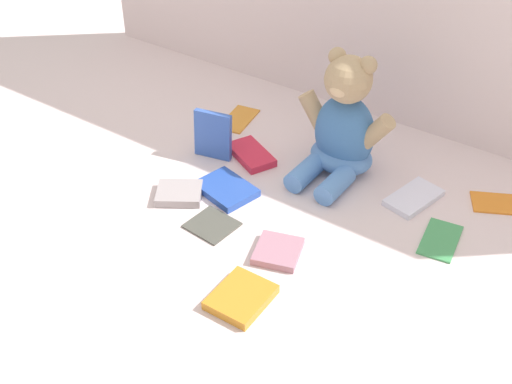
# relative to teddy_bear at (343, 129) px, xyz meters

# --- Properties ---
(ground_plane) EXTENTS (3.20, 3.20, 0.00)m
(ground_plane) POSITION_rel_teddy_bear_xyz_m (-0.06, -0.20, -0.11)
(ground_plane) COLOR silver
(teddy_bear) EXTENTS (0.25, 0.22, 0.30)m
(teddy_bear) POSITION_rel_teddy_bear_xyz_m (0.00, 0.00, 0.00)
(teddy_bear) COLOR #3F72B2
(teddy_bear) RESTS_ON ground_plane
(book_case_0) EXTENTS (0.10, 0.12, 0.02)m
(book_case_0) POSITION_rel_teddy_bear_xyz_m (0.06, -0.49, -0.10)
(book_case_0) COLOR orange
(book_case_0) RESTS_ON ground_plane
(book_case_1) EXTENTS (0.11, 0.10, 0.01)m
(book_case_1) POSITION_rel_teddy_bear_xyz_m (-0.12, -0.35, -0.11)
(book_case_1) COLOR #4C4D45
(book_case_1) RESTS_ON ground_plane
(book_case_2) EXTENTS (0.15, 0.13, 0.02)m
(book_case_2) POSITION_rel_teddy_bear_xyz_m (-0.17, -0.23, -0.10)
(book_case_2) COLOR #264BAC
(book_case_2) RESTS_ON ground_plane
(book_case_3) EXTENTS (0.09, 0.14, 0.01)m
(book_case_3) POSITION_rel_teddy_bear_xyz_m (-0.34, 0.05, -0.11)
(book_case_3) COLOR orange
(book_case_3) RESTS_ON ground_plane
(book_case_4) EXTENTS (0.12, 0.11, 0.01)m
(book_case_4) POSITION_rel_teddy_bear_xyz_m (0.36, 0.08, -0.11)
(book_case_4) COLOR orange
(book_case_4) RESTS_ON ground_plane
(book_case_5) EXTENTS (0.10, 0.04, 0.12)m
(book_case_5) POSITION_rel_teddy_bear_xyz_m (-0.29, -0.13, -0.05)
(book_case_5) COLOR #355CBB
(book_case_5) RESTS_ON ground_plane
(book_case_6) EXTENTS (0.12, 0.12, 0.02)m
(book_case_6) POSITION_rel_teddy_bear_xyz_m (0.04, -0.34, -0.10)
(book_case_6) COLOR #A77385
(book_case_6) RESTS_ON ground_plane
(book_case_7) EXTENTS (0.15, 0.12, 0.02)m
(book_case_7) POSITION_rel_teddy_bear_xyz_m (-0.21, -0.08, -0.10)
(book_case_7) COLOR red
(book_case_7) RESTS_ON ground_plane
(book_case_8) EXTENTS (0.11, 0.15, 0.01)m
(book_case_8) POSITION_rel_teddy_bear_xyz_m (0.20, -0.01, -0.11)
(book_case_8) COLOR white
(book_case_8) RESTS_ON ground_plane
(book_case_9) EXTENTS (0.09, 0.14, 0.01)m
(book_case_9) POSITION_rel_teddy_bear_xyz_m (0.31, -0.11, -0.11)
(book_case_9) COLOR #419957
(book_case_9) RESTS_ON ground_plane
(book_case_10) EXTENTS (0.13, 0.13, 0.02)m
(book_case_10) POSITION_rel_teddy_bear_xyz_m (-0.25, -0.31, -0.10)
(book_case_10) COLOR #A19799
(book_case_10) RESTS_ON ground_plane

